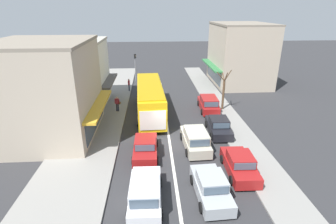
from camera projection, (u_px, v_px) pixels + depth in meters
The scene contains 19 objects.
ground_plane at pixel (169, 138), 22.65m from camera, with size 140.00×140.00×0.00m, color #2D2D30.
lane_centre_line at pixel (166, 120), 26.36m from camera, with size 0.20×28.00×0.01m, color silver.
sidewalk_left at pixel (101, 114), 27.77m from camera, with size 5.20×44.00×0.14m, color gray.
kerb_right at pixel (222, 111), 28.56m from camera, with size 2.80×44.00×0.12m, color gray.
shopfront_corner_near at pixel (46, 91), 21.83m from camera, with size 8.55×8.91×8.15m.
shopfront_mid_block at pixel (73, 73), 29.51m from camera, with size 8.10×7.09×7.32m.
building_right_far at pixel (240, 54), 37.97m from camera, with size 8.30×10.16×8.57m.
city_bus at pixel (150, 97), 27.20m from camera, with size 3.07×10.95×3.23m.
sedan_queue_far_back at pixel (211, 187), 15.45m from camera, with size 2.05×4.28×1.47m.
sedan_adjacent_lane_lead at pixel (146, 147), 19.83m from camera, with size 1.96×4.23×1.47m.
wagon_behind_bus_near at pixel (145, 192), 14.90m from camera, with size 2.02×4.54×1.58m.
wagon_adjacent_lane_trail at pixel (195, 139), 20.87m from camera, with size 2.08×4.57×1.58m.
parked_sedan_kerb_front at pixel (240, 165), 17.67m from camera, with size 1.98×4.24×1.47m.
parked_sedan_kerb_second at pixel (218, 126), 23.37m from camera, with size 2.01×4.26×1.47m.
parked_wagon_kerb_third at pixel (208, 104), 28.58m from camera, with size 2.05×4.56×1.58m.
traffic_light_downstreet at pixel (135, 63), 39.20m from camera, with size 0.33×0.24×4.20m.
street_tree_right at pixel (224, 92), 28.18m from camera, with size 1.60×1.91×4.48m.
pedestrian_with_handbag_near at pixel (117, 103), 27.91m from camera, with size 0.66×0.37×1.63m.
pedestrian_browsing_midblock at pixel (129, 84), 34.81m from camera, with size 0.24×0.57×1.63m.
Camera 1 is at (-1.40, -20.15, 10.50)m, focal length 28.00 mm.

